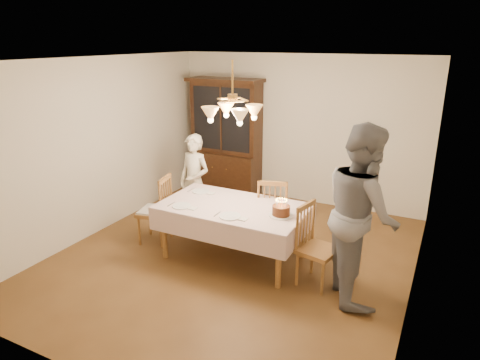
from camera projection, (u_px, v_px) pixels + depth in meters
The scene contains 14 objects.
ground at pixel (233, 257), 5.83m from camera, with size 5.00×5.00×0.00m, color #543518.
room_shell at pixel (233, 144), 5.33m from camera, with size 5.00×5.00×5.00m.
dining_table at pixel (233, 211), 5.61m from camera, with size 1.90×1.10×0.76m.
china_hutch at pixel (226, 139), 7.98m from camera, with size 1.38×0.54×2.16m.
chair_far_side at pixel (273, 214), 6.11m from camera, with size 0.55×0.54×1.00m.
chair_left_end at pixel (155, 212), 6.17m from camera, with size 0.51×0.52×1.00m.
chair_right_end at pixel (317, 250), 5.08m from camera, with size 0.50×0.52×1.00m.
elderly_woman at pixel (195, 182), 6.58m from camera, with size 0.54×0.35×1.48m, color beige.
adult_in_grey at pixel (362, 213), 4.70m from camera, with size 0.98×0.76×2.01m, color slate.
birthday_cake at pixel (281, 211), 5.24m from camera, with size 0.30×0.30×0.22m.
place_setting_near_left at pixel (183, 206), 5.54m from camera, with size 0.39×0.25×0.02m.
place_setting_near_right at pixel (231, 216), 5.23m from camera, with size 0.42×0.27×0.02m.
place_setting_far_left at pixel (202, 191), 6.08m from camera, with size 0.39×0.24×0.02m.
chandelier at pixel (233, 113), 5.21m from camera, with size 0.62×0.62×0.73m.
Camera 1 is at (2.42, -4.60, 2.84)m, focal length 32.00 mm.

